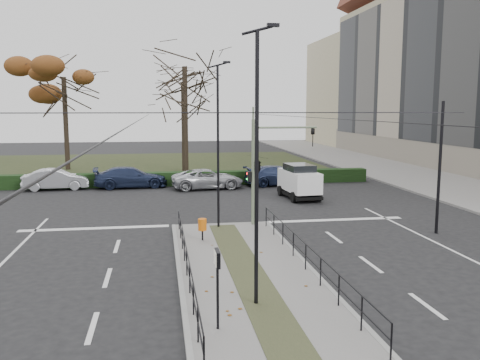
# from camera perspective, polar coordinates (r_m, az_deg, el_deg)

# --- Properties ---
(ground) EXTENTS (140.00, 140.00, 0.00)m
(ground) POSITION_cam_1_polar(r_m,az_deg,el_deg) (20.06, -0.46, -8.39)
(ground) COLOR black
(ground) RESTS_ON ground
(median_island) EXTENTS (4.40, 15.00, 0.14)m
(median_island) POSITION_cam_1_polar(r_m,az_deg,el_deg) (17.69, 0.77, -10.44)
(median_island) COLOR slate
(median_island) RESTS_ON ground
(sidewalk_east) EXTENTS (8.00, 90.00, 0.14)m
(sidewalk_east) POSITION_cam_1_polar(r_m,az_deg,el_deg) (46.37, 17.80, 0.72)
(sidewalk_east) COLOR slate
(sidewalk_east) RESTS_ON ground
(park) EXTENTS (38.00, 26.00, 0.10)m
(park) POSITION_cam_1_polar(r_m,az_deg,el_deg) (51.43, -12.47, 1.58)
(park) COLOR #232D16
(park) RESTS_ON ground
(hedge) EXTENTS (38.00, 1.00, 1.00)m
(hedge) POSITION_cam_1_polar(r_m,az_deg,el_deg) (38.11, -13.66, 0.01)
(hedge) COLOR black
(hedge) RESTS_ON ground
(median_railing) EXTENTS (4.14, 13.24, 0.92)m
(median_railing) POSITION_cam_1_polar(r_m,az_deg,el_deg) (17.32, 0.83, -7.70)
(median_railing) COLOR black
(median_railing) RESTS_ON median_island
(catenary) EXTENTS (20.00, 34.00, 6.00)m
(catenary) POSITION_cam_1_polar(r_m,az_deg,el_deg) (20.96, -1.13, 1.87)
(catenary) COLOR black
(catenary) RESTS_ON ground
(traffic_light) EXTENTS (3.42, 1.94, 5.03)m
(traffic_light) POSITION_cam_1_polar(r_m,az_deg,el_deg) (24.12, 2.15, 1.83)
(traffic_light) COLOR slate
(traffic_light) RESTS_ON median_island
(litter_bin) EXTENTS (0.36, 0.36, 0.92)m
(litter_bin) POSITION_cam_1_polar(r_m,az_deg,el_deg) (21.56, -4.25, -5.05)
(litter_bin) COLOR black
(litter_bin) RESTS_ON median_island
(info_panel) EXTENTS (0.12, 0.53, 2.05)m
(info_panel) POSITION_cam_1_polar(r_m,az_deg,el_deg) (12.84, -2.57, -9.78)
(info_panel) COLOR black
(info_panel) RESTS_ON median_island
(streetlamp_median_near) EXTENTS (0.65, 0.13, 7.78)m
(streetlamp_median_near) POSITION_cam_1_polar(r_m,az_deg,el_deg) (13.98, 1.95, 1.55)
(streetlamp_median_near) COLOR black
(streetlamp_median_near) RESTS_ON median_island
(streetlamp_median_far) EXTENTS (0.64, 0.13, 7.65)m
(streetlamp_median_far) POSITION_cam_1_polar(r_m,az_deg,el_deg) (23.45, -2.45, 4.02)
(streetlamp_median_far) COLOR black
(streetlamp_median_far) RESTS_ON median_island
(parked_car_second) EXTENTS (4.60, 1.95, 1.47)m
(parked_car_second) POSITION_cam_1_polar(r_m,az_deg,el_deg) (37.91, -19.96, 0.07)
(parked_car_second) COLOR #B3B5BC
(parked_car_second) RESTS_ON ground
(parked_car_third) EXTENTS (5.37, 2.57, 1.51)m
(parked_car_third) POSITION_cam_1_polar(r_m,az_deg,el_deg) (37.41, -12.17, 0.30)
(parked_car_third) COLOR #1E2746
(parked_car_third) RESTS_ON ground
(parked_car_fourth) EXTENTS (5.29, 2.88, 1.41)m
(parked_car_fourth) POSITION_cam_1_polar(r_m,az_deg,el_deg) (36.15, -3.66, 0.12)
(parked_car_fourth) COLOR #B3B5BC
(parked_car_fourth) RESTS_ON ground
(white_van) EXTENTS (2.10, 4.08, 2.19)m
(white_van) POSITION_cam_1_polar(r_m,az_deg,el_deg) (32.34, 6.66, -0.06)
(white_van) COLOR white
(white_van) RESTS_ON ground
(rust_tree) EXTENTS (8.39, 8.39, 11.01)m
(rust_tree) POSITION_cam_1_polar(r_m,az_deg,el_deg) (49.23, -19.20, 10.85)
(rust_tree) COLOR black
(rust_tree) RESTS_ON park
(bare_tree_center) EXTENTS (5.81, 5.81, 10.48)m
(bare_tree_center) POSITION_cam_1_polar(r_m,az_deg,el_deg) (45.85, -6.37, 10.16)
(bare_tree_center) COLOR black
(bare_tree_center) RESTS_ON park
(bare_tree_near) EXTENTS (6.74, 6.74, 12.13)m
(bare_tree_near) POSITION_cam_1_polar(r_m,az_deg,el_deg) (44.66, -6.23, 11.70)
(bare_tree_near) COLOR black
(bare_tree_near) RESTS_ON park
(parked_car_fifth) EXTENTS (5.21, 2.53, 1.46)m
(parked_car_fifth) POSITION_cam_1_polar(r_m,az_deg,el_deg) (37.81, 4.32, 0.51)
(parked_car_fifth) COLOR #1E2746
(parked_car_fifth) RESTS_ON ground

